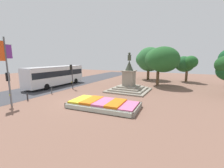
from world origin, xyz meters
The scene contains 13 objects.
ground_plane centered at (0.00, 0.00, 0.00)m, with size 75.42×75.42×0.00m, color brown.
street_asphalt_strip centered at (-9.49, 0.00, 0.01)m, with size 7.02×65.99×0.01m, color #3D3D42.
flower_planter centered at (2.86, -0.41, 0.29)m, with size 6.77×3.68×0.65m.
statue_monument centered at (2.53, 7.46, 0.98)m, with size 5.42×5.42×5.33m.
traffic_light_near_crossing centered at (-5.41, -3.89, 2.22)m, with size 0.42×0.31×3.20m.
traffic_light_mid_block centered at (-5.42, 4.86, 2.49)m, with size 0.42×0.31×3.62m.
banner_pole centered at (-5.51, -3.84, 3.62)m, with size 0.14×1.26×6.48m.
city_bus centered at (-9.51, 5.65, 1.85)m, with size 2.55×10.63×3.21m.
kerb_bollard_mid_a centered at (-5.58, -2.10, 0.45)m, with size 0.16×0.16×0.86m.
kerb_bollard_mid_b centered at (-5.61, 1.20, 0.45)m, with size 0.13×0.13×0.86m.
park_tree_far_right centered at (2.21, 20.03, 4.29)m, with size 5.60×5.22×6.81m.
park_tree_street_side centered at (5.86, 13.38, 4.35)m, with size 5.57×5.92×6.34m.
park_tree_mid_canopy centered at (9.35, 19.93, 3.45)m, with size 3.90×3.75×4.99m.
Camera 1 is at (9.61, -12.06, 4.56)m, focal length 24.00 mm.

